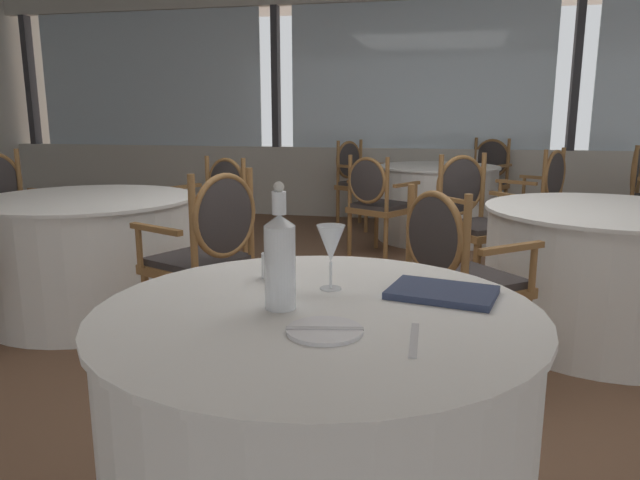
% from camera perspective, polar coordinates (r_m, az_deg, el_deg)
% --- Properties ---
extents(ground_plane, '(14.17, 14.17, 0.00)m').
position_cam_1_polar(ground_plane, '(3.51, 4.95, -8.92)').
color(ground_plane, brown).
extents(window_wall_far, '(10.90, 0.14, 2.77)m').
position_cam_1_polar(window_wall_far, '(7.17, 9.29, 10.76)').
color(window_wall_far, beige).
rests_on(window_wall_far, ground_plane).
extents(foreground_table, '(1.21, 1.21, 0.75)m').
position_cam_1_polar(foreground_table, '(1.75, -0.23, -18.30)').
color(foreground_table, white).
rests_on(foreground_table, ground_plane).
extents(side_plate, '(0.18, 0.18, 0.01)m').
position_cam_1_polar(side_plate, '(1.42, 0.46, -8.76)').
color(side_plate, white).
rests_on(side_plate, foreground_table).
extents(butter_knife, '(0.19, 0.05, 0.00)m').
position_cam_1_polar(butter_knife, '(1.42, 0.46, -8.56)').
color(butter_knife, silver).
rests_on(butter_knife, foreground_table).
extents(dinner_fork, '(0.02, 0.21, 0.00)m').
position_cam_1_polar(dinner_fork, '(1.39, 9.08, -9.50)').
color(dinner_fork, silver).
rests_on(dinner_fork, foreground_table).
extents(water_bottle, '(0.08, 0.08, 0.34)m').
position_cam_1_polar(water_bottle, '(1.56, -3.90, -1.80)').
color(water_bottle, white).
rests_on(water_bottle, foreground_table).
extents(wine_glass, '(0.09, 0.09, 0.19)m').
position_cam_1_polar(wine_glass, '(1.73, 1.05, -0.46)').
color(wine_glass, white).
rests_on(wine_glass, foreground_table).
extents(water_tumbler, '(0.07, 0.07, 0.08)m').
position_cam_1_polar(water_tumbler, '(1.88, -4.62, -2.46)').
color(water_tumbler, white).
rests_on(water_tumbler, foreground_table).
extents(menu_book, '(0.33, 0.26, 0.02)m').
position_cam_1_polar(menu_book, '(1.73, 11.74, -4.99)').
color(menu_book, '#2D3856').
rests_on(menu_book, foreground_table).
extents(background_table_1, '(1.33, 1.33, 0.75)m').
position_cam_1_polar(background_table_1, '(3.69, 25.71, -2.95)').
color(background_table_1, white).
rests_on(background_table_1, ground_plane).
extents(dining_chair_1_0, '(0.65, 0.66, 0.93)m').
position_cam_1_polar(dining_chair_1_0, '(2.86, 12.86, -2.61)').
color(dining_chair_1_0, olive).
rests_on(dining_chair_1_0, ground_plane).
extents(dining_chair_1_3, '(0.66, 0.65, 0.97)m').
position_cam_1_polar(dining_chair_1_3, '(4.37, 14.40, 2.66)').
color(dining_chair_1_3, olive).
rests_on(dining_chair_1_3, ground_plane).
extents(background_table_2, '(1.34, 1.34, 0.75)m').
position_cam_1_polar(background_table_2, '(4.03, -21.28, -1.37)').
color(background_table_2, white).
rests_on(background_table_2, ground_plane).
extents(dining_chair_2_0, '(0.64, 0.61, 0.93)m').
position_cam_1_polar(dining_chair_2_0, '(4.66, -10.11, 3.24)').
color(dining_chair_2_0, olive).
rests_on(dining_chair_2_0, ground_plane).
extents(dining_chair_2_1, '(0.61, 0.64, 1.00)m').
position_cam_1_polar(dining_chair_2_1, '(4.96, -28.36, 2.75)').
color(dining_chair_2_1, olive).
rests_on(dining_chair_2_1, ground_plane).
extents(dining_chair_2_3, '(0.61, 0.64, 0.98)m').
position_cam_1_polar(dining_chair_2_3, '(3.13, -10.67, -0.65)').
color(dining_chair_2_3, olive).
rests_on(dining_chair_2_3, ground_plane).
extents(background_table_3, '(1.21, 1.21, 0.75)m').
position_cam_1_polar(background_table_3, '(6.08, 11.24, 3.55)').
color(background_table_3, white).
rests_on(background_table_3, ground_plane).
extents(dining_chair_3_0, '(0.65, 0.63, 0.90)m').
position_cam_1_polar(dining_chair_3_0, '(5.21, 5.43, 4.03)').
color(dining_chair_3_0, olive).
rests_on(dining_chair_3_0, ground_plane).
extents(dining_chair_3_1, '(0.63, 0.65, 0.96)m').
position_cam_1_polar(dining_chair_3_1, '(5.60, 20.43, 4.20)').
color(dining_chair_3_1, olive).
rests_on(dining_chair_3_1, ground_plane).
extents(dining_chair_3_2, '(0.65, 0.63, 0.99)m').
position_cam_1_polar(dining_chair_3_2, '(6.96, 15.75, 6.10)').
color(dining_chair_3_2, olive).
rests_on(dining_chair_3_2, ground_plane).
extents(dining_chair_3_3, '(0.63, 0.65, 0.97)m').
position_cam_1_polar(dining_chair_3_3, '(6.64, 3.63, 6.19)').
color(dining_chair_3_3, olive).
rests_on(dining_chair_3_3, ground_plane).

